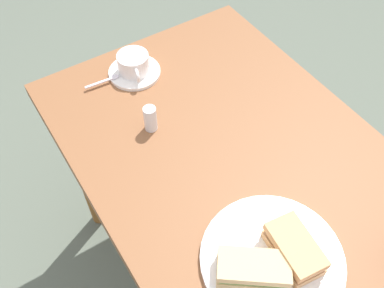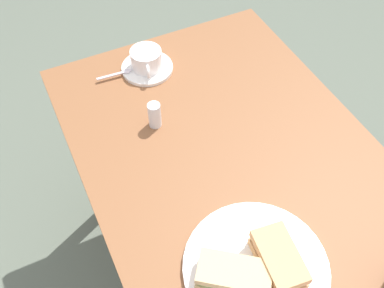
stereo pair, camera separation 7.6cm
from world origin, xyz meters
TOP-DOWN VIEW (x-y plane):
  - dining_table at (0.00, 0.00)m, footprint 1.26×0.69m
  - sandwich_plate at (-0.13, 0.09)m, footprint 0.29×0.29m
  - sandwich_front at (-0.14, 0.06)m, footprint 0.13×0.08m
  - sandwich_back at (-0.13, 0.15)m, footprint 0.14×0.15m
  - coffee_saucer at (0.51, 0.07)m, footprint 0.14×0.14m
  - coffee_cup at (0.51, 0.07)m, footprint 0.11×0.09m
  - spoon at (0.51, 0.15)m, footprint 0.02×0.10m
  - salt_shaker at (0.31, 0.13)m, footprint 0.03×0.03m

SIDE VIEW (x-z plane):
  - dining_table at x=0.00m, z-range 0.27..0.98m
  - coffee_saucer at x=0.51m, z-range 0.71..0.72m
  - sandwich_plate at x=-0.13m, z-range 0.71..0.72m
  - spoon at x=0.51m, z-range 0.72..0.72m
  - salt_shaker at x=0.31m, z-range 0.71..0.78m
  - sandwich_back at x=-0.13m, z-range 0.72..0.77m
  - coffee_cup at x=0.51m, z-range 0.72..0.78m
  - sandwich_front at x=-0.14m, z-range 0.72..0.78m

